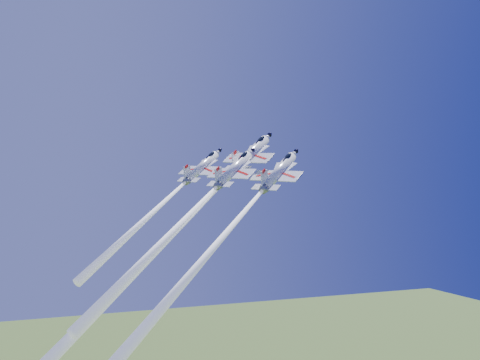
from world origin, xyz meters
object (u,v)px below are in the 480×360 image
object	(u,v)px
jet_right	(231,227)
jet_slot	(187,217)
jet_lead	(184,222)
jet_left	(165,201)

from	to	relation	value
jet_right	jet_slot	size ratio (longest dim) A/B	1.12
jet_lead	jet_left	world-z (taller)	jet_lead
jet_right	jet_slot	xyz separation A→B (m)	(-6.57, 3.58, 1.71)
jet_lead	jet_right	xyz separation A→B (m)	(6.50, -5.75, -0.73)
jet_right	jet_lead	bearing A→B (deg)	-168.36
jet_left	jet_right	bearing A→B (deg)	-9.42
jet_right	jet_slot	world-z (taller)	jet_slot
jet_lead	jet_right	distance (m)	8.71
jet_lead	jet_left	size ratio (longest dim) A/B	1.63
jet_left	jet_slot	world-z (taller)	jet_left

